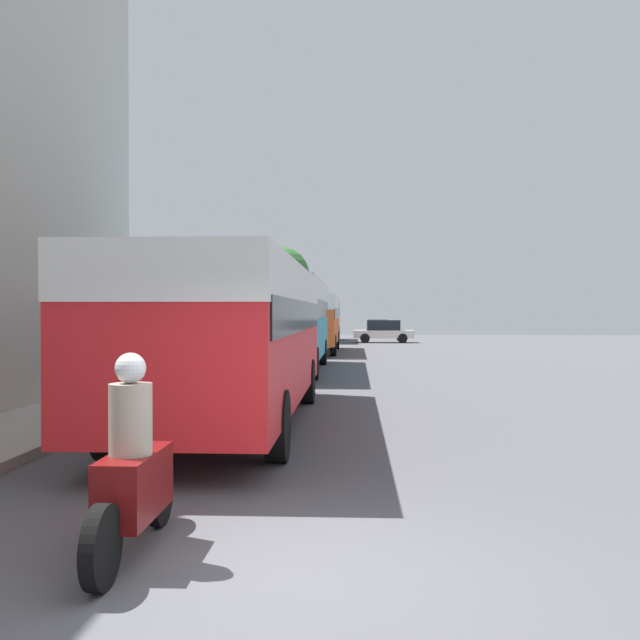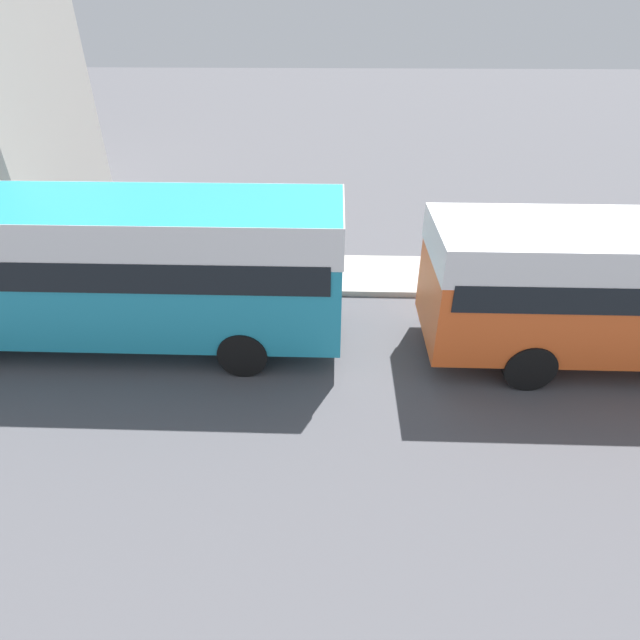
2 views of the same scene
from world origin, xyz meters
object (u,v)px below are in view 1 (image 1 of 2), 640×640
object	(u,v)px
bus_following	(287,312)
car_far_curb	(378,328)
bus_rear	(320,315)
pedestrian_near_curb	(259,330)
bus_lead	(232,322)
bus_third_in_line	(314,315)
car_crossing	(383,331)
motorcycle_behind_lead	(133,475)

from	to	relation	value
bus_following	car_far_curb	size ratio (longest dim) A/B	2.35
bus_following	bus_rear	distance (m)	25.86
bus_rear	pedestrian_near_curb	xyz separation A→B (m)	(-3.48, -6.70, -0.91)
bus_lead	bus_following	distance (m)	11.98
car_far_curb	pedestrian_near_curb	bearing A→B (deg)	-117.06
bus_lead	pedestrian_near_curb	size ratio (longest dim) A/B	6.48
bus_third_in_line	car_crossing	world-z (taller)	bus_third_in_line
bus_rear	car_far_curb	xyz separation A→B (m)	(4.37, 8.67, -1.10)
bus_lead	bus_third_in_line	bearing A→B (deg)	89.72
bus_third_in_line	car_far_curb	bearing A→B (deg)	79.96
bus_lead	bus_rear	xyz separation A→B (m)	(-0.23, 37.83, -0.04)
bus_lead	pedestrian_near_curb	bearing A→B (deg)	96.79
bus_following	bus_rear	bearing A→B (deg)	90.18
bus_rear	motorcycle_behind_lead	size ratio (longest dim) A/B	4.16
bus_following	motorcycle_behind_lead	size ratio (longest dim) A/B	4.58
pedestrian_near_curb	car_far_curb	bearing A→B (deg)	62.94
motorcycle_behind_lead	pedestrian_near_curb	world-z (taller)	pedestrian_near_curb
bus_third_in_line	motorcycle_behind_lead	size ratio (longest dim) A/B	4.45
bus_third_in_line	car_far_curb	world-z (taller)	bus_third_in_line
bus_rear	bus_following	bearing A→B (deg)	-89.82
bus_lead	car_crossing	xyz separation A→B (m)	(4.19, 35.78, -1.11)
motorcycle_behind_lead	bus_rear	bearing A→B (deg)	90.75
motorcycle_behind_lead	pedestrian_near_curb	distance (m)	38.33
bus_third_in_line	pedestrian_near_curb	bearing A→B (deg)	117.48
bus_following	motorcycle_behind_lead	bearing A→B (deg)	-88.48
bus_third_in_line	pedestrian_near_curb	size ratio (longest dim) A/B	6.29
bus_following	car_far_curb	distance (m)	34.82
bus_rear	car_crossing	bearing A→B (deg)	-24.93
pedestrian_near_curb	motorcycle_behind_lead	bearing A→B (deg)	-83.91
car_far_curb	bus_lead	bearing A→B (deg)	-95.09
bus_lead	car_far_curb	bearing A→B (deg)	84.91
bus_rear	car_crossing	distance (m)	4.99
car_crossing	car_far_curb	world-z (taller)	car_crossing
bus_lead	car_far_curb	distance (m)	46.70
bus_lead	bus_following	world-z (taller)	bus_following
car_crossing	motorcycle_behind_lead	bearing A→B (deg)	174.88
motorcycle_behind_lead	car_crossing	size ratio (longest dim) A/B	0.55
bus_third_in_line	car_far_curb	xyz separation A→B (m)	(4.02, 22.72, -1.14)
bus_following	motorcycle_behind_lead	distance (m)	19.01
bus_rear	pedestrian_near_curb	size ratio (longest dim) A/B	5.89
bus_rear	motorcycle_behind_lead	xyz separation A→B (m)	(0.59, -44.81, -1.18)
pedestrian_near_curb	bus_third_in_line	bearing A→B (deg)	-62.52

